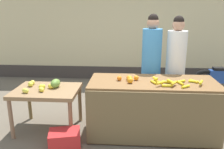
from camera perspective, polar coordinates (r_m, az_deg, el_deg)
The scene contains 11 objects.
ground_plane at distance 3.91m, azimuth 4.07°, elevation -13.85°, with size 24.00×24.00×0.00m, color #665B4C.
market_wall_back at distance 6.47m, azimuth 4.46°, elevation 12.84°, with size 8.00×0.23×3.27m.
fruit_stall_counter at distance 3.72m, azimuth 9.82°, elevation -8.13°, with size 1.95×0.84×0.87m.
side_table_wooden at distance 3.87m, azimuth -15.79°, elevation -4.69°, with size 1.02×0.77×0.70m.
banana_bunch_pile at distance 3.50m, azimuth 14.92°, elevation -1.85°, with size 0.76×0.43×0.07m.
orange_pile at distance 3.52m, azimuth 4.25°, elevation -1.04°, with size 0.34×0.25×0.09m.
mango_papaya_pile at distance 3.86m, azimuth -15.54°, elevation -2.49°, with size 0.57×0.52×0.14m.
vendor_woman_blue_shirt at distance 4.20m, azimuth 9.59°, elevation 1.91°, with size 0.34×0.34×1.86m.
vendor_woman_white_shirt at distance 4.26m, azimuth 15.32°, elevation 1.55°, with size 0.34×0.34×1.83m.
produce_crate at distance 3.51m, azimuth -11.56°, elevation -15.43°, with size 0.44×0.32×0.26m, color red.
produce_sack at distance 4.41m, azimuth -3.22°, elevation -6.52°, with size 0.36×0.30×0.52m, color maroon.
Camera 1 is at (-0.03, -3.40, 1.93)m, focal length 37.06 mm.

